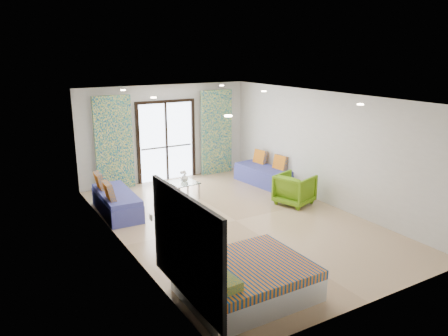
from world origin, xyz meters
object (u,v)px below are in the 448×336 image
daybed_right (264,174)px  coffee_table (184,184)px  armchair (295,188)px  daybed_left (116,202)px  bed (245,280)px

daybed_right → coffee_table: bearing=173.2°
daybed_right → armchair: size_ratio=2.23×
daybed_left → daybed_right: 4.24m
daybed_right → coffee_table: daybed_right is taller
bed → coffee_table: size_ratio=2.51×
daybed_right → bed: bearing=-134.7°
bed → daybed_left: daybed_left is taller
daybed_right → armchair: bearing=-106.6°
daybed_right → coffee_table: (-2.45, 0.01, 0.11)m
bed → armchair: bearing=40.9°
bed → armchair: (3.28, 2.84, 0.14)m
bed → daybed_right: (3.59, 4.56, 0.00)m
bed → daybed_left: size_ratio=1.00×
bed → armchair: armchair is taller
daybed_left → coffee_table: (1.78, 0.17, 0.10)m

